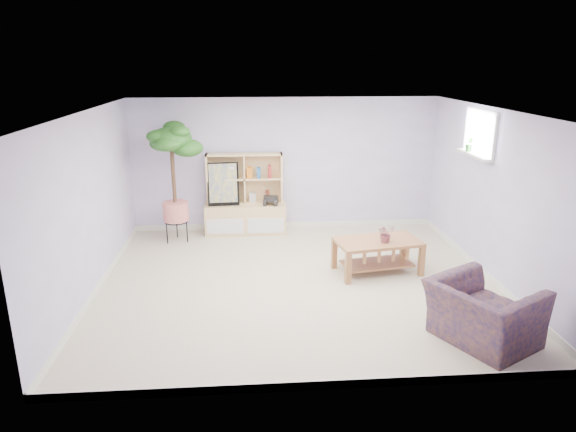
{
  "coord_description": "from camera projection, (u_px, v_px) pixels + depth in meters",
  "views": [
    {
      "loc": [
        -0.64,
        -6.67,
        3.03
      ],
      "look_at": [
        -0.11,
        0.35,
        0.88
      ],
      "focal_mm": 32.0,
      "sensor_mm": 36.0,
      "label": 1
    }
  ],
  "objects": [
    {
      "name": "poster",
      "position": [
        223.0,
        184.0,
        9.05
      ],
      "size": [
        0.56,
        0.16,
        0.77
      ],
      "primitive_type": null,
      "rotation": [
        0.0,
        0.0,
        0.07
      ],
      "color": "yellow",
      "rests_on": "storage_unit"
    },
    {
      "name": "floor_tree",
      "position": [
        174.0,
        184.0,
        8.64
      ],
      "size": [
        0.99,
        0.99,
        2.06
      ],
      "primitive_type": null,
      "rotation": [
        0.0,
        0.0,
        -0.38
      ],
      "color": "#164618",
      "rests_on": "floor"
    },
    {
      "name": "walls",
      "position": [
        298.0,
        201.0,
        6.94
      ],
      "size": [
        5.51,
        5.01,
        2.4
      ],
      "color": "#BAACD3",
      "rests_on": "floor"
    },
    {
      "name": "baseboard",
      "position": [
        297.0,
        279.0,
        7.28
      ],
      "size": [
        5.5,
        5.0,
        0.1
      ],
      "primitive_type": null,
      "color": "white",
      "rests_on": "floor"
    },
    {
      "name": "window_sill",
      "position": [
        474.0,
        155.0,
        7.57
      ],
      "size": [
        0.14,
        1.0,
        0.04
      ],
      "primitive_type": "cube",
      "color": "white",
      "rests_on": "walls"
    },
    {
      "name": "window",
      "position": [
        480.0,
        133.0,
        7.48
      ],
      "size": [
        0.1,
        0.98,
        0.68
      ],
      "primitive_type": null,
      "color": "#D0E5FF",
      "rests_on": "walls"
    },
    {
      "name": "toy_truck",
      "position": [
        271.0,
        200.0,
        9.13
      ],
      "size": [
        0.39,
        0.3,
        0.19
      ],
      "primitive_type": null,
      "rotation": [
        0.0,
        0.0,
        -0.17
      ],
      "color": "black",
      "rests_on": "storage_unit"
    },
    {
      "name": "armchair",
      "position": [
        484.0,
        309.0,
        5.65
      ],
      "size": [
        1.32,
        1.37,
        0.79
      ],
      "primitive_type": "imported",
      "rotation": [
        0.0,
        0.0,
        2.07
      ],
      "color": "#12174E",
      "rests_on": "floor"
    },
    {
      "name": "sill_plant",
      "position": [
        469.0,
        144.0,
        7.72
      ],
      "size": [
        0.14,
        0.13,
        0.22
      ],
      "primitive_type": "imported",
      "rotation": [
        0.0,
        0.0,
        -0.28
      ],
      "color": "#164618",
      "rests_on": "window_sill"
    },
    {
      "name": "ceiling",
      "position": [
        298.0,
        111.0,
        6.59
      ],
      "size": [
        5.5,
        5.0,
        0.01
      ],
      "primitive_type": "cube",
      "color": "white",
      "rests_on": "walls"
    },
    {
      "name": "storage_unit",
      "position": [
        245.0,
        194.0,
        9.16
      ],
      "size": [
        1.44,
        0.49,
        1.44
      ],
      "primitive_type": null,
      "color": "#E2B87A",
      "rests_on": "floor"
    },
    {
      "name": "table_plant",
      "position": [
        386.0,
        233.0,
        7.39
      ],
      "size": [
        0.29,
        0.27,
        0.27
      ],
      "primitive_type": "imported",
      "rotation": [
        0.0,
        0.0,
        0.26
      ],
      "color": "#21652A",
      "rests_on": "coffee_table"
    },
    {
      "name": "floor",
      "position": [
        297.0,
        282.0,
        7.29
      ],
      "size": [
        5.5,
        5.0,
        0.01
      ],
      "primitive_type": "cube",
      "color": "beige",
      "rests_on": "ground"
    },
    {
      "name": "coffee_table",
      "position": [
        377.0,
        256.0,
        7.57
      ],
      "size": [
        1.31,
        0.87,
        0.5
      ],
      "primitive_type": null,
      "rotation": [
        0.0,
        0.0,
        0.18
      ],
      "color": "olive",
      "rests_on": "floor"
    }
  ]
}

